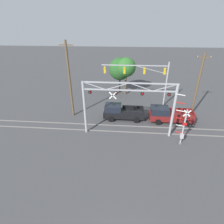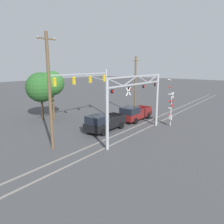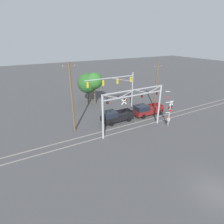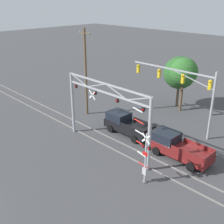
{
  "view_description": "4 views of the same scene",
  "coord_description": "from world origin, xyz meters",
  "px_view_note": "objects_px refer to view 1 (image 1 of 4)",
  "views": [
    {
      "loc": [
        -0.35,
        -4.36,
        12.15
      ],
      "look_at": [
        -1.92,
        14.33,
        2.52
      ],
      "focal_mm": 28.0,
      "sensor_mm": 36.0,
      "label": 1
    },
    {
      "loc": [
        -19.87,
        1.96,
        7.59
      ],
      "look_at": [
        -1.07,
        16.03,
        2.49
      ],
      "focal_mm": 35.0,
      "sensor_mm": 36.0,
      "label": 2
    },
    {
      "loc": [
        -14.29,
        -5.82,
        13.21
      ],
      "look_at": [
        -2.12,
        16.33,
        2.44
      ],
      "focal_mm": 28.0,
      "sensor_mm": 36.0,
      "label": 3
    },
    {
      "loc": [
        17.21,
        -2.53,
        13.56
      ],
      "look_at": [
        0.11,
        14.24,
        3.62
      ],
      "focal_mm": 45.0,
      "sensor_mm": 36.0,
      "label": 4
    }
  ],
  "objects_px": {
    "utility_pole_left": "(70,80)",
    "background_tree_beyond_span": "(120,69)",
    "crossing_signal_mast": "(183,127)",
    "crossing_gantry": "(128,103)",
    "utility_pole_right": "(198,85)",
    "background_tree_far_left_verge": "(126,67)",
    "pickup_truck_lead": "(121,112)",
    "pickup_truck_following": "(168,115)",
    "traffic_signal_span": "(149,76)"
  },
  "relations": [
    {
      "from": "pickup_truck_lead",
      "to": "utility_pole_left",
      "type": "xyz_separation_m",
      "value": [
        -7.0,
        0.43,
        4.29
      ]
    },
    {
      "from": "pickup_truck_lead",
      "to": "background_tree_beyond_span",
      "type": "height_order",
      "value": "background_tree_beyond_span"
    },
    {
      "from": "crossing_signal_mast",
      "to": "utility_pole_right",
      "type": "xyz_separation_m",
      "value": [
        3.52,
        7.29,
        2.39
      ]
    },
    {
      "from": "traffic_signal_span",
      "to": "crossing_signal_mast",
      "type": "bearing_deg",
      "value": -74.51
    },
    {
      "from": "utility_pole_left",
      "to": "utility_pole_right",
      "type": "relative_size",
      "value": 1.17
    },
    {
      "from": "crossing_signal_mast",
      "to": "utility_pole_left",
      "type": "height_order",
      "value": "utility_pole_left"
    },
    {
      "from": "utility_pole_left",
      "to": "background_tree_beyond_span",
      "type": "bearing_deg",
      "value": 58.2
    },
    {
      "from": "pickup_truck_following",
      "to": "background_tree_beyond_span",
      "type": "xyz_separation_m",
      "value": [
        -7.07,
        10.88,
        3.49
      ]
    },
    {
      "from": "background_tree_beyond_span",
      "to": "background_tree_far_left_verge",
      "type": "relative_size",
      "value": 0.97
    },
    {
      "from": "crossing_signal_mast",
      "to": "background_tree_beyond_span",
      "type": "xyz_separation_m",
      "value": [
        -7.45,
        15.87,
        2.34
      ]
    },
    {
      "from": "pickup_truck_lead",
      "to": "pickup_truck_following",
      "type": "distance_m",
      "value": 6.38
    },
    {
      "from": "pickup_truck_following",
      "to": "traffic_signal_span",
      "type": "bearing_deg",
      "value": 115.15
    },
    {
      "from": "pickup_truck_following",
      "to": "background_tree_far_left_verge",
      "type": "xyz_separation_m",
      "value": [
        -5.93,
        9.91,
        4.0
      ]
    },
    {
      "from": "background_tree_far_left_verge",
      "to": "utility_pole_right",
      "type": "bearing_deg",
      "value": -37.76
    },
    {
      "from": "traffic_signal_span",
      "to": "pickup_truck_following",
      "type": "bearing_deg",
      "value": -64.85
    },
    {
      "from": "pickup_truck_lead",
      "to": "background_tree_far_left_verge",
      "type": "height_order",
      "value": "background_tree_far_left_verge"
    },
    {
      "from": "utility_pole_right",
      "to": "pickup_truck_following",
      "type": "bearing_deg",
      "value": -149.52
    },
    {
      "from": "pickup_truck_lead",
      "to": "background_tree_far_left_verge",
      "type": "relative_size",
      "value": 0.82
    },
    {
      "from": "traffic_signal_span",
      "to": "utility_pole_left",
      "type": "relative_size",
      "value": 0.99
    },
    {
      "from": "utility_pole_left",
      "to": "crossing_signal_mast",
      "type": "bearing_deg",
      "value": -22.52
    },
    {
      "from": "pickup_truck_following",
      "to": "background_tree_far_left_verge",
      "type": "distance_m",
      "value": 12.22
    },
    {
      "from": "utility_pole_left",
      "to": "utility_pole_right",
      "type": "height_order",
      "value": "utility_pole_left"
    },
    {
      "from": "traffic_signal_span",
      "to": "utility_pole_right",
      "type": "height_order",
      "value": "utility_pole_right"
    },
    {
      "from": "crossing_signal_mast",
      "to": "background_tree_far_left_verge",
      "type": "distance_m",
      "value": 16.43
    },
    {
      "from": "utility_pole_right",
      "to": "background_tree_far_left_verge",
      "type": "distance_m",
      "value": 12.44
    },
    {
      "from": "pickup_truck_following",
      "to": "utility_pole_left",
      "type": "bearing_deg",
      "value": 176.97
    },
    {
      "from": "pickup_truck_following",
      "to": "utility_pole_right",
      "type": "relative_size",
      "value": 0.65
    },
    {
      "from": "background_tree_far_left_verge",
      "to": "crossing_gantry",
      "type": "bearing_deg",
      "value": -88.16
    },
    {
      "from": "crossing_gantry",
      "to": "background_tree_far_left_verge",
      "type": "height_order",
      "value": "background_tree_far_left_verge"
    },
    {
      "from": "crossing_gantry",
      "to": "utility_pole_right",
      "type": "distance_m",
      "value": 11.03
    },
    {
      "from": "pickup_truck_lead",
      "to": "utility_pole_right",
      "type": "relative_size",
      "value": 0.63
    },
    {
      "from": "pickup_truck_following",
      "to": "background_tree_far_left_verge",
      "type": "height_order",
      "value": "background_tree_far_left_verge"
    },
    {
      "from": "utility_pole_right",
      "to": "background_tree_far_left_verge",
      "type": "height_order",
      "value": "utility_pole_right"
    },
    {
      "from": "utility_pole_right",
      "to": "background_tree_far_left_verge",
      "type": "xyz_separation_m",
      "value": [
        -9.83,
        7.61,
        0.47
      ]
    },
    {
      "from": "pickup_truck_lead",
      "to": "background_tree_far_left_verge",
      "type": "xyz_separation_m",
      "value": [
        0.44,
        9.62,
        4.01
      ]
    },
    {
      "from": "crossing_signal_mast",
      "to": "background_tree_far_left_verge",
      "type": "bearing_deg",
      "value": 112.95
    },
    {
      "from": "crossing_signal_mast",
      "to": "traffic_signal_span",
      "type": "xyz_separation_m",
      "value": [
        -2.83,
        10.23,
        2.74
      ]
    },
    {
      "from": "crossing_gantry",
      "to": "traffic_signal_span",
      "type": "bearing_deg",
      "value": 70.73
    },
    {
      "from": "traffic_signal_span",
      "to": "pickup_truck_following",
      "type": "relative_size",
      "value": 1.77
    },
    {
      "from": "crossing_signal_mast",
      "to": "pickup_truck_lead",
      "type": "distance_m",
      "value": 8.65
    },
    {
      "from": "crossing_signal_mast",
      "to": "utility_pole_left",
      "type": "relative_size",
      "value": 0.58
    },
    {
      "from": "traffic_signal_span",
      "to": "utility_pole_left",
      "type": "height_order",
      "value": "utility_pole_left"
    },
    {
      "from": "pickup_truck_lead",
      "to": "background_tree_beyond_span",
      "type": "bearing_deg",
      "value": 93.78
    },
    {
      "from": "crossing_signal_mast",
      "to": "traffic_signal_span",
      "type": "bearing_deg",
      "value": 105.49
    },
    {
      "from": "pickup_truck_lead",
      "to": "crossing_gantry",
      "type": "bearing_deg",
      "value": -76.94
    },
    {
      "from": "traffic_signal_span",
      "to": "utility_pole_right",
      "type": "xyz_separation_m",
      "value": [
        6.35,
        -2.94,
        -0.36
      ]
    },
    {
      "from": "crossing_signal_mast",
      "to": "pickup_truck_lead",
      "type": "relative_size",
      "value": 1.08
    },
    {
      "from": "pickup_truck_lead",
      "to": "utility_pole_left",
      "type": "distance_m",
      "value": 8.22
    },
    {
      "from": "background_tree_beyond_span",
      "to": "utility_pole_left",
      "type": "bearing_deg",
      "value": -121.8
    },
    {
      "from": "crossing_gantry",
      "to": "traffic_signal_span",
      "type": "xyz_separation_m",
      "value": [
        3.04,
        8.71,
        0.77
      ]
    }
  ]
}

